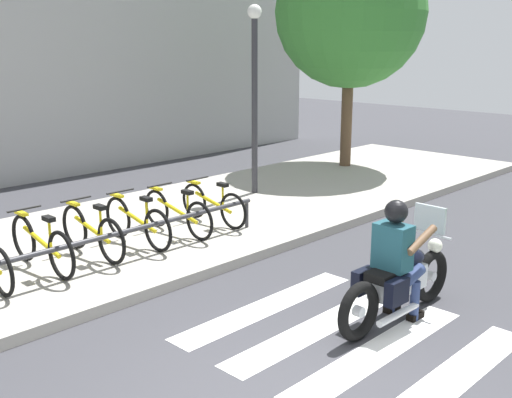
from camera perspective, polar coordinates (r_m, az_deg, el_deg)
name	(u,v)px	position (r m, az deg, el deg)	size (l,w,h in m)	color
sidewalk	(23,263)	(9.42, -20.71, -5.56)	(24.00, 4.40, 0.15)	#A8A399
crosswalk_stripe_1	(450,379)	(6.40, 17.49, -15.62)	(2.80, 0.40, 0.01)	white
crosswalk_stripe_2	(379,351)	(6.74, 11.27, -13.61)	(2.80, 0.40, 0.01)	white
crosswalk_stripe_3	(319,327)	(7.15, 5.80, -11.69)	(2.80, 0.40, 0.01)	white
crosswalk_stripe_4	(267,306)	(7.62, 1.03, -9.90)	(2.80, 0.40, 0.01)	white
motorcycle	(399,281)	(7.31, 13.04, -7.42)	(2.14, 0.62, 1.25)	black
rider	(396,252)	(7.13, 12.85, -4.82)	(0.63, 0.54, 1.45)	#1E4C59
bicycle_2	(41,244)	(8.71, -19.21, -3.99)	(0.48, 1.71, 0.80)	black
bicycle_3	(92,232)	(9.05, -14.90, -2.97)	(0.48, 1.64, 0.80)	black
bicycle_4	(137,222)	(9.45, -10.94, -2.07)	(0.48, 1.67, 0.78)	black
bicycle_5	(177,213)	(9.89, -7.31, -1.26)	(0.48, 1.71, 0.75)	black
bicycle_6	(213,204)	(10.36, -4.01, -0.48)	(0.48, 1.59, 0.74)	black
bike_rack	(114,236)	(8.58, -13.01, -3.38)	(5.19, 0.07, 0.49)	#333338
street_lamp	(255,83)	(12.24, -0.13, 10.67)	(0.28, 0.28, 3.83)	#2D2D33
tree_near_rack	(350,12)	(15.27, 8.72, 16.68)	(3.55, 3.55, 5.59)	brown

